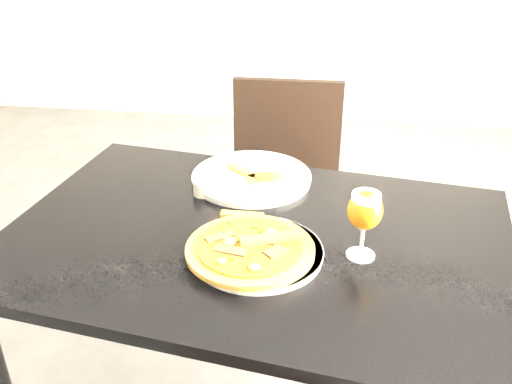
# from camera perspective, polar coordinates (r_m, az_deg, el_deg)

# --- Properties ---
(dining_table) EXTENTS (1.31, 0.97, 0.75)m
(dining_table) POSITION_cam_1_polar(r_m,az_deg,el_deg) (1.43, -0.07, -7.25)
(dining_table) COLOR black
(dining_table) RESTS_ON ground
(chair_far) EXTENTS (0.41, 0.41, 0.89)m
(chair_far) POSITION_cam_1_polar(r_m,az_deg,el_deg) (2.08, 2.74, -0.46)
(chair_far) COLOR black
(chair_far) RESTS_ON ground
(plate_main) EXTENTS (0.37, 0.37, 0.02)m
(plate_main) POSITION_cam_1_polar(r_m,az_deg,el_deg) (1.30, 0.12, -6.04)
(plate_main) COLOR white
(plate_main) RESTS_ON dining_table
(pizza) EXTENTS (0.29, 0.29, 0.03)m
(pizza) POSITION_cam_1_polar(r_m,az_deg,el_deg) (1.28, -0.55, -5.60)
(pizza) COLOR #986424
(pizza) RESTS_ON plate_main
(plate_second) EXTENTS (0.42, 0.42, 0.02)m
(plate_second) POSITION_cam_1_polar(r_m,az_deg,el_deg) (1.62, -0.45, 1.46)
(plate_second) COLOR white
(plate_second) RESTS_ON dining_table
(crust_scraps) EXTENTS (0.17, 0.13, 0.01)m
(crust_scraps) POSITION_cam_1_polar(r_m,az_deg,el_deg) (1.60, 0.14, 1.64)
(crust_scraps) COLOR #986424
(crust_scraps) RESTS_ON plate_second
(loose_crust) EXTENTS (0.11, 0.03, 0.01)m
(loose_crust) POSITION_cam_1_polar(r_m,az_deg,el_deg) (1.44, -1.41, -2.30)
(loose_crust) COLOR #986424
(loose_crust) RESTS_ON dining_table
(sauce_cup) EXTENTS (0.06, 0.06, 0.04)m
(sauce_cup) POSITION_cam_1_polar(r_m,az_deg,el_deg) (1.55, -5.22, 0.54)
(sauce_cup) COLOR beige
(sauce_cup) RESTS_ON dining_table
(beer_glass) EXTENTS (0.08, 0.08, 0.16)m
(beer_glass) POSITION_cam_1_polar(r_m,az_deg,el_deg) (1.26, 10.84, -1.87)
(beer_glass) COLOR silver
(beer_glass) RESTS_ON dining_table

